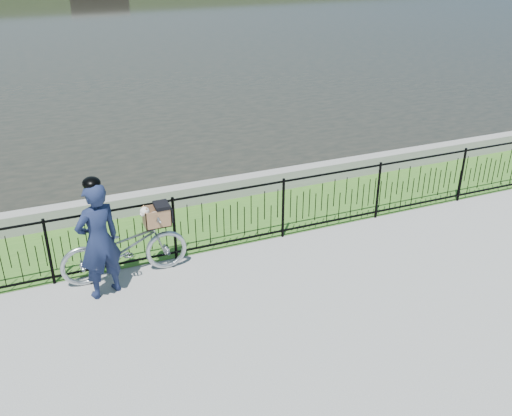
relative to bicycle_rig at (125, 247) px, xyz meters
name	(u,v)px	position (x,y,z in m)	size (l,w,h in m)	color
ground	(267,295)	(1.87, -1.38, -0.54)	(120.00, 120.00, 0.00)	gray
grass_strip	(213,223)	(1.87, 1.22, -0.54)	(60.00, 2.00, 0.01)	#3B6C22
water	(59,17)	(1.87, 31.62, -0.54)	(120.00, 120.00, 0.00)	black
quay_wall	(197,193)	(1.87, 2.22, -0.34)	(60.00, 0.30, 0.40)	gray
fence	(231,218)	(1.87, 0.22, 0.04)	(14.00, 0.06, 1.15)	black
bicycle_rig	(125,247)	(0.00, 0.00, 0.00)	(2.02, 0.70, 1.20)	#A8AFB5
cyclist	(98,240)	(-0.42, -0.37, 0.41)	(0.79, 0.65, 1.93)	#171F3F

